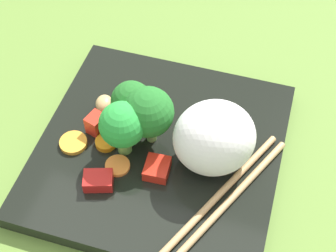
% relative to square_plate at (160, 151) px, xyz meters
% --- Properties ---
extents(ground_plane, '(1.10, 1.10, 0.02)m').
position_rel_square_plate_xyz_m(ground_plane, '(0.00, 0.00, -0.02)').
color(ground_plane, olive).
extents(square_plate, '(0.28, 0.28, 0.02)m').
position_rel_square_plate_xyz_m(square_plate, '(0.00, 0.00, 0.00)').
color(square_plate, black).
rests_on(square_plate, ground_plane).
extents(rice_mound, '(0.11, 0.11, 0.08)m').
position_rel_square_plate_xyz_m(rice_mound, '(-0.00, -0.06, 0.05)').
color(rice_mound, white).
rests_on(rice_mound, square_plate).
extents(broccoli_floret_0, '(0.05, 0.05, 0.07)m').
position_rel_square_plate_xyz_m(broccoli_floret_0, '(-0.02, 0.03, 0.06)').
color(broccoli_floret_0, '#71AE4E').
rests_on(broccoli_floret_0, square_plate).
extents(broccoli_floret_1, '(0.06, 0.06, 0.08)m').
position_rel_square_plate_xyz_m(broccoli_floret_1, '(0.01, 0.01, 0.06)').
color(broccoli_floret_1, '#84B75F').
rests_on(broccoli_floret_1, square_plate).
extents(broccoli_floret_2, '(0.05, 0.05, 0.07)m').
position_rel_square_plate_xyz_m(broccoli_floret_2, '(0.02, 0.04, 0.05)').
color(broccoli_floret_2, '#6FA34C').
rests_on(broccoli_floret_2, square_plate).
extents(carrot_slice_0, '(0.03, 0.03, 0.01)m').
position_rel_square_plate_xyz_m(carrot_slice_0, '(-0.02, 0.06, 0.01)').
color(carrot_slice_0, orange).
rests_on(carrot_slice_0, square_plate).
extents(carrot_slice_1, '(0.03, 0.03, 0.01)m').
position_rel_square_plate_xyz_m(carrot_slice_1, '(-0.03, 0.09, 0.01)').
color(carrot_slice_1, gold).
rests_on(carrot_slice_1, square_plate).
extents(carrot_slice_2, '(0.04, 0.04, 0.01)m').
position_rel_square_plate_xyz_m(carrot_slice_2, '(0.03, 0.02, 0.01)').
color(carrot_slice_2, orange).
rests_on(carrot_slice_2, square_plate).
extents(carrot_slice_3, '(0.04, 0.04, 0.00)m').
position_rel_square_plate_xyz_m(carrot_slice_3, '(-0.04, 0.04, 0.01)').
color(carrot_slice_3, orange).
rests_on(carrot_slice_3, square_plate).
extents(pepper_chunk_0, '(0.03, 0.04, 0.01)m').
position_rel_square_plate_xyz_m(pepper_chunk_0, '(-0.07, 0.05, 0.02)').
color(pepper_chunk_0, red).
rests_on(pepper_chunk_0, square_plate).
extents(pepper_chunk_1, '(0.02, 0.02, 0.02)m').
position_rel_square_plate_xyz_m(pepper_chunk_1, '(-0.00, 0.08, 0.02)').
color(pepper_chunk_1, red).
rests_on(pepper_chunk_1, square_plate).
extents(pepper_chunk_2, '(0.03, 0.03, 0.01)m').
position_rel_square_plate_xyz_m(pepper_chunk_2, '(-0.03, -0.01, 0.02)').
color(pepper_chunk_2, red).
rests_on(pepper_chunk_2, square_plate).
extents(chicken_piece_0, '(0.03, 0.03, 0.02)m').
position_rel_square_plate_xyz_m(chicken_piece_0, '(0.04, 0.05, 0.02)').
color(chicken_piece_0, '#B08E47').
rests_on(chicken_piece_0, square_plate).
extents(chicken_piece_1, '(0.03, 0.03, 0.02)m').
position_rel_square_plate_xyz_m(chicken_piece_1, '(0.03, 0.08, 0.02)').
color(chicken_piece_1, tan).
rests_on(chicken_piece_1, square_plate).
extents(chopstick_pair, '(0.20, 0.11, 0.01)m').
position_rel_square_plate_xyz_m(chopstick_pair, '(-0.05, -0.08, 0.01)').
color(chopstick_pair, tan).
rests_on(chopstick_pair, square_plate).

